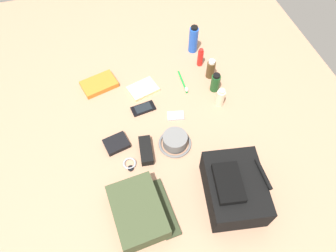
% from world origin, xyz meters
% --- Properties ---
extents(ground_plane, '(2.64, 2.02, 0.02)m').
position_xyz_m(ground_plane, '(0.00, 0.00, -0.01)').
color(ground_plane, '#A87A5D').
rests_on(ground_plane, ground).
extents(backpack, '(0.33, 0.27, 0.17)m').
position_xyz_m(backpack, '(0.39, 0.18, 0.07)').
color(backpack, black).
rests_on(backpack, ground_plane).
extents(toiletry_pouch, '(0.29, 0.26, 0.09)m').
position_xyz_m(toiletry_pouch, '(0.37, -0.23, 0.04)').
color(toiletry_pouch, '#384228').
rests_on(toiletry_pouch, ground_plane).
extents(bucket_hat, '(0.16, 0.16, 0.07)m').
position_xyz_m(bucket_hat, '(0.08, 0.01, 0.03)').
color(bucket_hat, slate).
rests_on(bucket_hat, ground_plane).
extents(deodorant_spray, '(0.05, 0.05, 0.17)m').
position_xyz_m(deodorant_spray, '(-0.51, 0.29, 0.08)').
color(deodorant_spray, blue).
rests_on(deodorant_spray, ground_plane).
extents(sunscreen_spray, '(0.03, 0.03, 0.11)m').
position_xyz_m(sunscreen_spray, '(-0.39, 0.30, 0.05)').
color(sunscreen_spray, red).
rests_on(sunscreen_spray, ground_plane).
extents(cologne_bottle, '(0.05, 0.05, 0.12)m').
position_xyz_m(cologne_bottle, '(-0.29, 0.32, 0.06)').
color(cologne_bottle, '#473319').
rests_on(cologne_bottle, ground_plane).
extents(shampoo_bottle, '(0.05, 0.05, 0.11)m').
position_xyz_m(shampoo_bottle, '(-0.19, 0.31, 0.05)').
color(shampoo_bottle, '#19471E').
rests_on(shampoo_bottle, ground_plane).
extents(lotion_bottle, '(0.04, 0.04, 0.11)m').
position_xyz_m(lotion_bottle, '(-0.09, 0.30, 0.05)').
color(lotion_bottle, beige).
rests_on(lotion_bottle, ground_plane).
extents(paperback_novel, '(0.17, 0.21, 0.03)m').
position_xyz_m(paperback_novel, '(-0.38, -0.29, 0.01)').
color(paperback_novel, orange).
rests_on(paperback_novel, ground_plane).
extents(cell_phone, '(0.08, 0.13, 0.01)m').
position_xyz_m(cell_phone, '(-0.16, -0.09, 0.01)').
color(cell_phone, black).
rests_on(cell_phone, ground_plane).
extents(media_player, '(0.07, 0.09, 0.01)m').
position_xyz_m(media_player, '(-0.07, 0.06, 0.01)').
color(media_player, '#B7B7BC').
rests_on(media_player, ground_plane).
extents(wristwatch, '(0.07, 0.06, 0.01)m').
position_xyz_m(wristwatch, '(0.13, -0.22, 0.01)').
color(wristwatch, '#99999E').
rests_on(wristwatch, ground_plane).
extents(toothbrush, '(0.16, 0.01, 0.02)m').
position_xyz_m(toothbrush, '(-0.27, 0.16, 0.01)').
color(toothbrush, '#198C33').
rests_on(toothbrush, ground_plane).
extents(wallet, '(0.11, 0.13, 0.02)m').
position_xyz_m(wallet, '(0.01, -0.26, 0.01)').
color(wallet, black).
rests_on(wallet, ground_plane).
extents(notepad, '(0.15, 0.18, 0.02)m').
position_xyz_m(notepad, '(-0.29, -0.06, 0.01)').
color(notepad, beige).
rests_on(notepad, ground_plane).
extents(sunglasses_case, '(0.15, 0.07, 0.04)m').
position_xyz_m(sunglasses_case, '(0.09, -0.13, 0.02)').
color(sunglasses_case, black).
rests_on(sunglasses_case, ground_plane).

